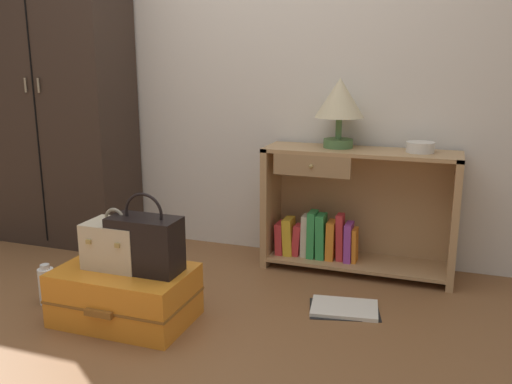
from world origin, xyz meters
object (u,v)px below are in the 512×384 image
(bowl, at_px, (420,147))
(open_book_on_floor, at_px, (344,308))
(bottle, at_px, (47,285))
(wardrobe, at_px, (57,84))
(table_lamp, at_px, (340,101))
(bookshelf, at_px, (349,213))
(suitcase_large, at_px, (125,295))
(train_case, at_px, (116,244))
(handbag, at_px, (145,244))

(bowl, relative_size, open_book_on_floor, 0.39)
(open_book_on_floor, bearing_deg, bottle, -163.46)
(wardrobe, xyz_separation_m, table_lamp, (1.87, 0.10, -0.08))
(bookshelf, relative_size, bowl, 7.22)
(wardrobe, xyz_separation_m, suitcase_large, (1.07, -0.96, -0.94))
(bookshelf, relative_size, table_lamp, 2.77)
(bowl, relative_size, train_case, 0.53)
(bookshelf, bearing_deg, handbag, -127.40)
(bookshelf, distance_m, handbag, 1.27)
(table_lamp, relative_size, train_case, 1.37)
(bowl, bearing_deg, open_book_on_floor, -116.30)
(bookshelf, distance_m, open_book_on_floor, 0.67)
(handbag, bearing_deg, wardrobe, 141.63)
(table_lamp, distance_m, handbag, 1.38)
(bookshelf, height_order, bottle, bookshelf)
(table_lamp, xyz_separation_m, open_book_on_floor, (0.18, -0.59, -0.99))
(bowl, bearing_deg, bottle, -149.95)
(bowl, relative_size, suitcase_large, 0.24)
(wardrobe, relative_size, table_lamp, 5.37)
(bowl, bearing_deg, handbag, -138.51)
(bottle, bearing_deg, train_case, 0.41)
(table_lamp, bearing_deg, open_book_on_floor, -73.50)
(handbag, bearing_deg, bowl, 41.49)
(wardrobe, bearing_deg, suitcase_large, -41.77)
(table_lamp, relative_size, open_book_on_floor, 1.01)
(table_lamp, bearing_deg, suitcase_large, -127.39)
(table_lamp, relative_size, bowl, 2.60)
(bowl, xyz_separation_m, open_book_on_floor, (-0.29, -0.58, -0.75))
(bookshelf, xyz_separation_m, bowl, (0.38, 0.01, 0.41))
(wardrobe, relative_size, bottle, 10.04)
(bowl, distance_m, suitcase_large, 1.75)
(train_case, bearing_deg, table_lamp, 50.20)
(handbag, relative_size, bottle, 1.78)
(bowl, height_order, train_case, bowl)
(wardrobe, xyz_separation_m, open_book_on_floor, (2.05, -0.50, -1.06))
(table_lamp, xyz_separation_m, bowl, (0.46, -0.02, -0.24))
(bottle, bearing_deg, bowl, 30.05)
(wardrobe, xyz_separation_m, bowl, (2.34, 0.08, -0.31))
(wardrobe, xyz_separation_m, handbag, (1.18, -0.94, -0.67))
(open_book_on_floor, bearing_deg, bookshelf, 99.23)
(wardrobe, bearing_deg, train_case, -42.34)
(suitcase_large, bearing_deg, bowl, 39.31)
(suitcase_large, xyz_separation_m, bottle, (-0.48, 0.02, -0.03))
(train_case, bearing_deg, handbag, -2.98)
(table_lamp, bearing_deg, wardrobe, -177.07)
(train_case, height_order, handbag, handbag)
(train_case, bearing_deg, bookshelf, 46.90)
(wardrobe, height_order, table_lamp, wardrobe)
(bookshelf, relative_size, bottle, 5.18)
(handbag, xyz_separation_m, bottle, (-0.60, 0.01, -0.30))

